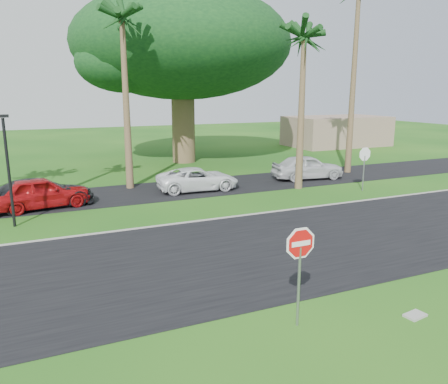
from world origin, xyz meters
TOP-DOWN VIEW (x-y plane):
  - ground at (0.00, 0.00)m, footprint 120.00×120.00m
  - road at (0.00, 2.00)m, footprint 120.00×8.00m
  - parking_strip at (0.00, 12.50)m, footprint 120.00×5.00m
  - curb at (0.00, 6.05)m, footprint 120.00×0.12m
  - stop_sign_near at (0.50, -3.00)m, footprint 1.05×0.07m
  - stop_sign_far at (12.00, 8.00)m, footprint 1.05×0.07m
  - palm_center at (0.00, 14.00)m, footprint 5.00×5.00m
  - palm_right_near at (9.00, 10.00)m, footprint 5.00×5.00m
  - canopy_tree at (6.00, 22.00)m, footprint 16.50×16.50m
  - streetlight_right at (-6.00, 8.50)m, footprint 0.45×0.25m
  - building_far at (24.00, 26.00)m, footprint 10.00×6.00m
  - car_red at (-4.86, 11.17)m, footprint 4.75×2.53m
  - car_dark at (-4.83, 11.31)m, footprint 5.12×2.68m
  - car_minivan at (3.43, 11.85)m, footprint 4.76×2.41m
  - car_pickup at (11.01, 12.09)m, footprint 4.76×2.44m
  - utility_slab at (3.46, -3.83)m, footprint 0.60×0.43m

SIDE VIEW (x-z plane):
  - ground at x=0.00m, z-range 0.00..0.00m
  - road at x=0.00m, z-range 0.00..0.02m
  - parking_strip at x=0.00m, z-range 0.00..0.02m
  - curb at x=0.00m, z-range 0.00..0.06m
  - utility_slab at x=3.46m, z-range 0.00..0.06m
  - car_minivan at x=3.43m, z-range 0.00..1.29m
  - car_dark at x=-4.83m, z-range 0.00..1.42m
  - car_red at x=-4.86m, z-range 0.00..1.54m
  - car_pickup at x=11.01m, z-range 0.00..1.55m
  - building_far at x=24.00m, z-range 0.00..3.00m
  - stop_sign_near at x=0.50m, z-range 0.46..3.09m
  - stop_sign_far at x=12.00m, z-range 0.46..3.09m
  - streetlight_right at x=-6.00m, z-range 0.33..4.97m
  - palm_right_near at x=9.00m, z-range 3.44..12.94m
  - canopy_tree at x=6.00m, z-range 2.39..15.51m
  - palm_center at x=0.00m, z-range 3.91..14.41m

